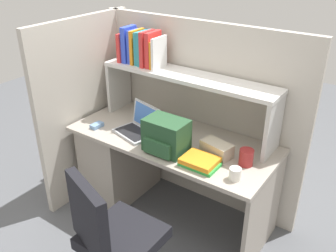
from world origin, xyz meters
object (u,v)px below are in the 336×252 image
backpack (166,136)px  snack_canister (246,157)px  computer_mouse (97,125)px  tissue_box (217,149)px  laptop (139,127)px  office_chair (115,248)px  paper_cup (235,174)px

backpack → snack_canister: 0.57m
computer_mouse → tissue_box: (0.99, 0.18, 0.03)m
laptop → computer_mouse: bearing=-159.3°
laptop → office_chair: bearing=-61.2°
backpack → computer_mouse: (-0.66, -0.02, -0.10)m
backpack → tissue_box: size_ratio=1.36×
tissue_box → computer_mouse: bearing=-157.7°
computer_mouse → laptop: bearing=22.0°
snack_canister → office_chair: 1.02m
computer_mouse → paper_cup: size_ratio=1.29×
snack_canister → office_chair: bearing=-118.5°
backpack → snack_canister: size_ratio=2.63×
laptop → snack_canister: laptop is taller
backpack → paper_cup: (0.56, -0.04, -0.08)m
computer_mouse → paper_cup: 1.22m
paper_cup → snack_canister: bearing=94.4°
backpack → tissue_box: backpack is taller
laptop → backpack: backpack is taller
paper_cup → tissue_box: bearing=141.0°
backpack → paper_cup: size_ratio=3.73×
tissue_box → snack_canister: bearing=13.7°
office_chair → laptop: bearing=-41.9°
laptop → tissue_box: (0.66, 0.05, -0.00)m
laptop → snack_canister: (0.88, 0.06, 0.01)m
tissue_box → snack_canister: size_ratio=1.93×
backpack → paper_cup: backpack is taller
laptop → paper_cup: (0.89, -0.14, -0.01)m
computer_mouse → office_chair: size_ratio=0.11×
computer_mouse → paper_cup: bearing=0.7°
laptop → computer_mouse: 0.36m
snack_canister → backpack: bearing=-163.7°
backpack → paper_cup: bearing=-3.6°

